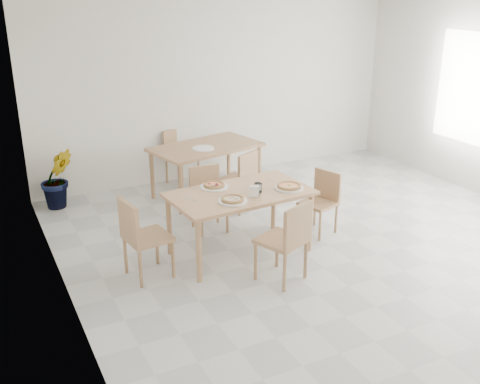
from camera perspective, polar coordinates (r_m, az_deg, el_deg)
name	(u,v)px	position (r m, az deg, el deg)	size (l,w,h in m)	color
main_table	(240,199)	(6.32, 0.00, -0.67)	(1.63, 1.00, 0.75)	tan
chair_south	(288,237)	(5.78, 4.89, -4.56)	(0.57, 0.57, 0.89)	tan
chair_north	(207,193)	(7.06, -3.33, -0.15)	(0.42, 0.42, 0.80)	tan
chair_west	(140,234)	(5.93, -10.11, -4.18)	(0.49, 0.49, 0.89)	tan
chair_east	(322,198)	(7.02, 8.32, -0.57)	(0.49, 0.49, 0.78)	tan
plate_margherita	(289,188)	(6.42, 5.00, 0.43)	(0.33, 0.33, 0.02)	white
plate_mushroom	(233,201)	(6.01, -0.75, -0.93)	(0.31, 0.31, 0.02)	white
plate_pepperoni	(214,187)	(6.43, -2.64, 0.54)	(0.33, 0.33, 0.02)	white
pizza_margherita	(289,186)	(6.41, 5.00, 0.62)	(0.33, 0.33, 0.03)	tan
pizza_mushroom	(233,199)	(6.00, -0.75, -0.72)	(0.26, 0.26, 0.03)	tan
pizza_pepperoni	(214,185)	(6.42, -2.65, 0.73)	(0.32, 0.32, 0.03)	tan
tumbler_a	(258,188)	(6.26, 1.89, 0.40)	(0.08, 0.08, 0.11)	white
tumbler_b	(257,187)	(6.32, 1.76, 0.54)	(0.07, 0.07, 0.09)	white
napkin_holder	(254,192)	(6.12, 1.44, 0.01)	(0.12, 0.09, 0.13)	silver
fork_a	(190,199)	(6.09, -5.08, -0.75)	(0.01, 0.18, 0.01)	silver
fork_b	(271,180)	(6.68, 3.15, 1.26)	(0.01, 0.18, 0.01)	silver
second_table	(206,151)	(8.11, -3.47, 4.17)	(1.68, 1.18, 0.75)	tan
chair_back_s	(242,177)	(7.58, 0.15, 1.57)	(0.56, 0.56, 0.84)	tan
chair_back_n	(179,152)	(8.76, -6.25, 4.03)	(0.53, 0.53, 0.82)	tan
plate_empty	(203,148)	(7.93, -3.78, 4.45)	(0.31, 0.31, 0.02)	white
potted_plant	(57,178)	(8.11, -18.06, 1.32)	(0.46, 0.37, 0.84)	#3A7121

